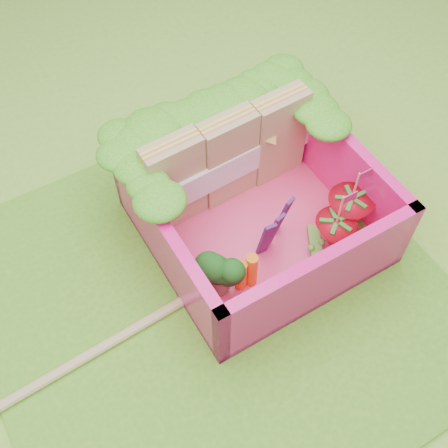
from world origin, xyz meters
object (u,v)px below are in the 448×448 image
sandwich_stack (228,158)px  broccoli (219,271)px  strawberry_right (348,213)px  bento_box (257,205)px  chopsticks (31,389)px  strawberry_left (333,234)px

sandwich_stack → broccoli: sandwich_stack is taller
strawberry_right → bento_box: bearing=149.4°
chopsticks → sandwich_stack: bearing=20.8°
strawberry_left → sandwich_stack: bearing=114.3°
bento_box → strawberry_right: bearing=-30.6°
strawberry_left → broccoli: bearing=172.6°
strawberry_right → strawberry_left: bearing=-156.0°
sandwich_stack → broccoli: 0.75m
strawberry_left → strawberry_right: size_ratio=0.94×
bento_box → strawberry_left: (0.32, -0.36, -0.09)m
chopsticks → bento_box: bearing=9.2°
strawberry_right → chopsticks: bearing=179.3°
bento_box → sandwich_stack: bearing=89.2°
broccoli → chopsticks: (-1.17, 0.00, -0.22)m
broccoli → strawberry_left: (0.74, -0.10, -0.06)m
broccoli → strawberry_left: bearing=-7.4°
sandwich_stack → strawberry_left: (0.32, -0.70, -0.18)m
bento_box → chopsticks: 1.63m
strawberry_right → chopsticks: strawberry_right is taller
sandwich_stack → strawberry_right: bearing=-52.9°
sandwich_stack → strawberry_right: (0.48, -0.63, -0.17)m
sandwich_stack → chopsticks: (-1.59, -0.60, -0.34)m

